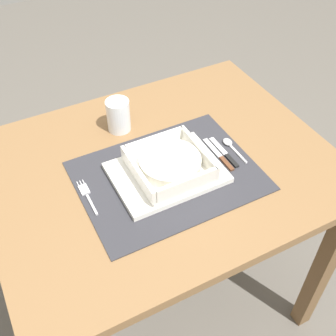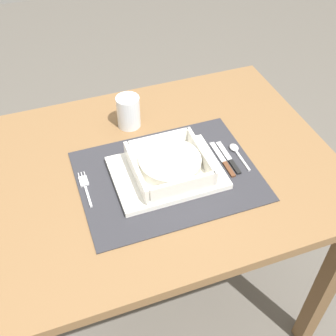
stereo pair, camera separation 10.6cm
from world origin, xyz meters
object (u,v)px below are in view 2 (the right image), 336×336
at_px(fork, 85,186).
at_px(drinking_glass, 129,113).
at_px(porridge_bowl, 169,165).
at_px(bread_knife, 224,161).
at_px(spoon, 236,150).
at_px(dining_table, 164,189).
at_px(butter_knife, 230,159).

relative_size(fork, drinking_glass, 1.30).
distance_m(porridge_bowl, bread_knife, 0.16).
height_order(spoon, bread_knife, spoon).
xyz_separation_m(dining_table, bread_knife, (0.15, -0.06, 0.11)).
bearing_deg(butter_knife, dining_table, 165.10).
xyz_separation_m(dining_table, spoon, (0.20, -0.03, 0.11)).
height_order(porridge_bowl, bread_knife, porridge_bowl).
xyz_separation_m(dining_table, drinking_glass, (-0.04, 0.19, 0.15)).
bearing_deg(porridge_bowl, fork, 171.15).
height_order(fork, bread_knife, bread_knife).
height_order(spoon, drinking_glass, drinking_glass).
bearing_deg(porridge_bowl, bread_knife, -0.92).
distance_m(porridge_bowl, spoon, 0.21).
distance_m(fork, spoon, 0.42).
bearing_deg(drinking_glass, spoon, -41.72).
xyz_separation_m(spoon, butter_knife, (-0.03, -0.03, -0.00)).
xyz_separation_m(fork, spoon, (0.42, -0.01, 0.00)).
xyz_separation_m(dining_table, butter_knife, (0.17, -0.05, 0.11)).
xyz_separation_m(porridge_bowl, bread_knife, (0.16, -0.00, -0.04)).
bearing_deg(fork, bread_knife, -1.10).
bearing_deg(fork, butter_knife, -0.72).
bearing_deg(butter_knife, fork, 177.54).
bearing_deg(spoon, porridge_bowl, -169.33).
bearing_deg(bread_knife, spoon, 31.26).
relative_size(dining_table, bread_knife, 6.52).
xyz_separation_m(porridge_bowl, drinking_glass, (-0.04, 0.24, 0.00)).
relative_size(fork, spoon, 1.15).
height_order(dining_table, spoon, spoon).
height_order(dining_table, porridge_bowl, porridge_bowl).
bearing_deg(drinking_glass, fork, -130.39).
relative_size(dining_table, spoon, 8.47).
distance_m(spoon, drinking_glass, 0.33).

